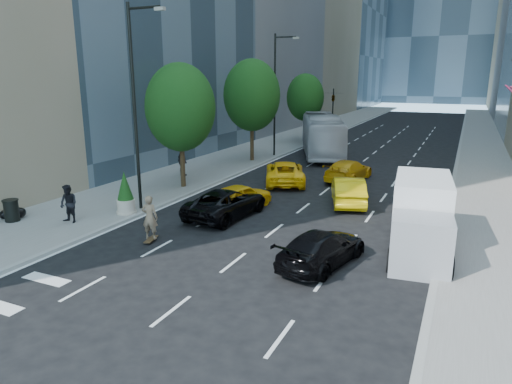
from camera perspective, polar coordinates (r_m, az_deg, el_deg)
The scene contains 23 objects.
ground at distance 17.82m, azimuth -5.71°, elevation -8.24°, with size 160.00×160.00×0.00m, color black.
sidewalk_left at distance 47.93m, azimuth 3.20°, elevation 6.22°, with size 6.00×120.00×0.15m, color slate.
sidewalk_right at distance 44.66m, azimuth 26.55°, elevation 4.13°, with size 4.00×120.00×0.15m, color slate.
lamp_near at distance 23.41m, azimuth -14.69°, elevation 11.42°, with size 2.13×0.22×10.00m.
lamp_far at distance 39.04m, azimuth 2.61°, elevation 12.84°, with size 2.13×0.22×10.00m.
tree_near at distance 27.98m, azimuth -9.44°, elevation 10.36°, with size 4.20×4.20×7.46m.
tree_mid at distance 36.67m, azimuth -0.51°, elevation 11.98°, with size 4.50×4.50×7.99m.
tree_far at distance 48.76m, azimuth 6.17°, elevation 11.67°, with size 3.90×3.90×6.92m.
traffic_signal at distance 56.18m, azimuth 9.63°, elevation 11.50°, with size 2.48×0.53×5.20m.
skateboarder at distance 19.61m, azimuth -13.12°, elevation -3.48°, with size 0.69×0.45×1.89m, color #7B654D.
black_sedan_lincoln at distance 22.64m, azimuth -3.73°, elevation -1.38°, with size 2.32×5.04×1.40m, color black.
black_sedan_mercedes at distance 17.12m, azimuth 8.25°, elevation -6.94°, with size 1.82×4.48×1.30m, color black.
taxi_a at distance 23.92m, azimuth -2.02°, elevation -0.55°, with size 1.60×3.99×1.36m, color #F4B20C.
taxi_b at distance 25.30m, azimuth 11.44°, elevation 0.19°, with size 1.61×4.61×1.52m, color gold.
taxi_c at distance 29.70m, azimuth 3.64°, elevation 2.47°, with size 2.41×5.23×1.45m, color yellow.
taxi_d at distance 31.02m, azimuth 11.47°, elevation 2.67°, with size 1.96×4.81×1.40m, color #D2940B.
city_bus at distance 41.18m, azimuth 8.23°, elevation 7.12°, with size 2.95×12.59×3.51m, color #B4B6BB.
box_truck at distance 19.20m, azimuth 19.96°, elevation -2.79°, with size 2.76×6.15×2.85m.
pedestrian_a at distance 22.85m, azimuth -22.37°, elevation -1.39°, with size 0.87×0.68×1.80m, color black.
pedestrian_b at distance 31.58m, azimuth -9.19°, elevation 3.74°, with size 1.13×0.47×1.92m, color black.
trash_can at distance 24.36m, azimuth -28.25°, elevation -2.09°, with size 0.66×0.66×1.00m, color black.
planter_shrub at distance 23.49m, azimuth -16.03°, elevation -0.17°, with size 0.88×0.88×2.12m.
garbage_bags at distance 24.87m, azimuth -28.05°, elevation -2.37°, with size 1.03×1.00×0.51m.
Camera 1 is at (8.46, -14.12, 6.82)m, focal length 32.00 mm.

